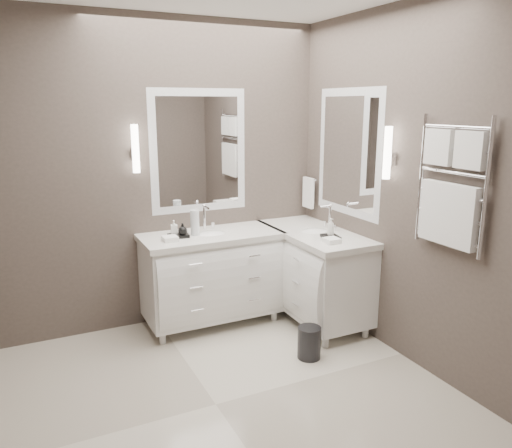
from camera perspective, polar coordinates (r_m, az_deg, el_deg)
name	(u,v)px	position (r m, az deg, el deg)	size (l,w,h in m)	color
floor	(216,405)	(3.57, -4.61, -19.93)	(3.20, 3.00, 0.01)	beige
wall_back	(150,176)	(4.46, -12.03, 5.36)	(3.20, 0.01, 2.70)	#49403A
wall_front	(368,288)	(1.77, 12.70, -7.10)	(3.20, 0.01, 2.70)	#49403A
wall_right	(413,189)	(3.90, 17.56, 3.87)	(0.01, 3.00, 2.70)	#49403A
vanity_back	(212,272)	(4.53, -5.08, -5.53)	(1.24, 0.59, 0.97)	white
vanity_right	(314,269)	(4.63, 6.59, -5.15)	(0.59, 1.24, 0.97)	white
mirror_back	(199,151)	(4.55, -6.55, 8.25)	(0.90, 0.02, 1.10)	white
mirror_right	(349,153)	(4.48, 10.53, 8.03)	(0.02, 0.90, 1.10)	white
sconce_back	(135,150)	(4.33, -13.61, 8.26)	(0.06, 0.06, 0.40)	white
sconce_right	(387,154)	(3.98, 14.78, 7.76)	(0.06, 0.06, 0.40)	white
towel_bar_corner	(308,192)	(4.96, 6.01, 3.65)	(0.03, 0.22, 0.30)	white
towel_ladder	(450,192)	(3.58, 21.33, 3.43)	(0.06, 0.58, 0.90)	white
waste_bin	(309,343)	(4.07, 6.09, -13.32)	(0.18, 0.18, 0.26)	black
amenity_tray_back	(178,236)	(4.33, -8.86, -1.33)	(0.17, 0.13, 0.03)	black
amenity_tray_right	(331,237)	(4.29, 8.52, -1.48)	(0.13, 0.17, 0.03)	black
water_bottle	(195,223)	(4.36, -7.00, 0.15)	(0.08, 0.08, 0.22)	silver
soap_bottle_a	(174,227)	(4.33, -9.35, -0.37)	(0.05, 0.06, 0.12)	white
soap_bottle_b	(183,229)	(4.30, -8.39, -0.56)	(0.08, 0.08, 0.10)	black
soap_bottle_c	(331,227)	(4.27, 8.56, -0.34)	(0.06, 0.06, 0.15)	white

